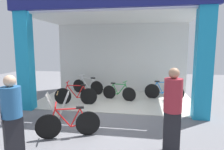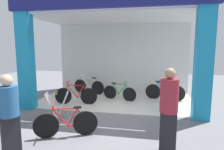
% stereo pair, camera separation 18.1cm
% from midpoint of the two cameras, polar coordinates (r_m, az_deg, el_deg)
% --- Properties ---
extents(ground_plane, '(20.34, 20.34, 0.00)m').
position_cam_midpoint_polar(ground_plane, '(6.48, -0.60, -11.17)').
color(ground_plane, slate).
rests_on(ground_plane, ground).
extents(shop_facade, '(6.37, 3.65, 3.99)m').
position_cam_midpoint_polar(shop_facade, '(7.85, 1.96, 8.23)').
color(shop_facade, beige).
rests_on(shop_facade, ground).
extents(bicycle_inside_0, '(1.59, 0.44, 0.88)m').
position_cam_midpoint_polar(bicycle_inside_0, '(7.45, -9.81, -5.88)').
color(bicycle_inside_0, black).
rests_on(bicycle_inside_0, ground).
extents(bicycle_inside_1, '(1.57, 0.43, 0.87)m').
position_cam_midpoint_polar(bicycle_inside_1, '(8.25, 15.83, -4.72)').
color(bicycle_inside_1, black).
rests_on(bicycle_inside_1, ground).
extents(bicycle_inside_2, '(1.56, 0.55, 0.89)m').
position_cam_midpoint_polar(bicycle_inside_2, '(9.06, -6.24, -3.27)').
color(bicycle_inside_2, black).
rests_on(bicycle_inside_2, ground).
extents(bicycle_inside_3, '(1.40, 0.49, 0.79)m').
position_cam_midpoint_polar(bicycle_inside_3, '(7.93, 2.81, -5.16)').
color(bicycle_inside_3, black).
rests_on(bicycle_inside_3, ground).
extents(bicycle_parked_0, '(1.43, 0.62, 0.84)m').
position_cam_midpoint_polar(bicycle_parked_0, '(4.91, -12.22, -13.65)').
color(bicycle_parked_0, black).
rests_on(bicycle_parked_0, ground).
extents(sandwich_board_sign, '(0.80, 0.70, 0.80)m').
position_cam_midpoint_polar(sandwich_board_sign, '(6.20, -14.97, -8.51)').
color(sandwich_board_sign, silver).
rests_on(sandwich_board_sign, ground).
extents(pedestrian_0, '(0.38, 0.38, 1.75)m').
position_cam_midpoint_polar(pedestrian_0, '(4.06, 17.54, -9.92)').
color(pedestrian_0, black).
rests_on(pedestrian_0, ground).
extents(pedestrian_2, '(0.57, 0.60, 1.63)m').
position_cam_midpoint_polar(pedestrian_2, '(4.34, -27.02, -10.16)').
color(pedestrian_2, black).
rests_on(pedestrian_2, ground).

